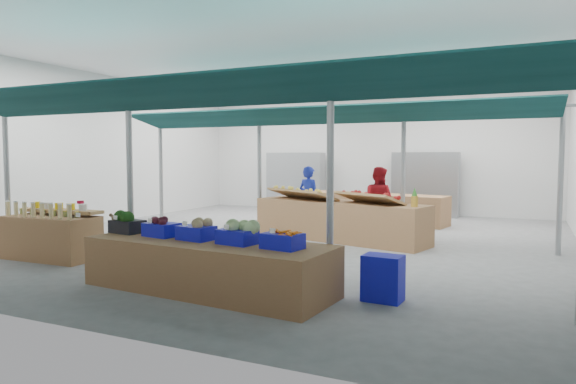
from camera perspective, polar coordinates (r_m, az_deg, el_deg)
name	(u,v)px	position (r m, az deg, el deg)	size (l,w,h in m)	color
floor	(288,239)	(11.77, -0.01, -5.29)	(13.00, 13.00, 0.00)	slate
hall	(312,126)	(12.95, 2.70, 7.30)	(13.00, 13.00, 13.00)	silver
pole_grid	(285,161)	(9.71, -0.37, 3.48)	(10.00, 4.60, 3.00)	gray
awnings	(285,109)	(9.75, -0.38, 9.18)	(9.50, 7.08, 0.30)	#0B3030
back_shelving_left	(296,182)	(18.13, 0.85, 1.16)	(2.00, 0.50, 2.00)	#B23F33
back_shelving_right	(425,185)	(16.80, 14.99, 0.80)	(2.00, 0.50, 2.00)	#B23F33
bottle_shelf	(53,235)	(10.49, -24.68, -4.39)	(1.81, 1.14, 1.08)	brown
veg_counter	(208,266)	(7.39, -8.89, -8.11)	(3.65, 1.22, 0.71)	brown
fruit_counter	(339,221)	(11.66, 5.70, -3.21)	(4.11, 0.98, 0.88)	brown
far_counter	(367,208)	(15.04, 8.82, -1.72)	(4.59, 0.92, 0.83)	brown
crate_stack	(383,278)	(6.93, 10.50, -9.38)	(0.51, 0.35, 0.61)	#1012B2
vendor_left	(309,199)	(13.07, 2.34, -0.73)	(0.60, 0.39, 1.65)	#1A29A9
vendor_right	(378,201)	(12.49, 9.98, -1.01)	(0.80, 0.62, 1.65)	#A8141D
crate_broccoli	(127,223)	(8.36, -17.42, -3.27)	(0.55, 0.44, 0.35)	black
crate_beets	(162,227)	(7.86, -13.87, -3.84)	(0.55, 0.44, 0.29)	#1012B2
crate_celeriac	(196,230)	(7.43, -10.16, -4.15)	(0.55, 0.44, 0.31)	#1012B2
crate_cabbage	(237,232)	(7.00, -5.67, -4.49)	(0.55, 0.44, 0.35)	#1012B2
crate_carrots	(282,240)	(6.63, -0.62, -5.37)	(0.55, 0.44, 0.29)	#1012B2
sparrow	(114,217)	(8.38, -18.81, -2.66)	(0.12, 0.09, 0.11)	brown
pole_ribbon	(80,203)	(9.64, -22.09, -1.18)	(0.12, 0.12, 0.28)	red
apple_heap_yellow	(302,192)	(12.08, 1.57, -0.05)	(2.01, 1.50, 0.27)	#997247
apple_heap_red	(370,196)	(11.08, 9.05, -0.46)	(1.65, 1.32, 0.27)	#997247
pineapple	(415,198)	(10.61, 13.88, -0.64)	(0.14, 0.14, 0.39)	#8C6019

